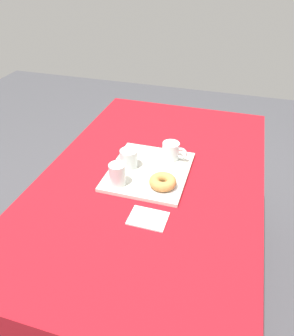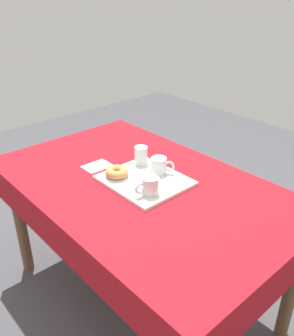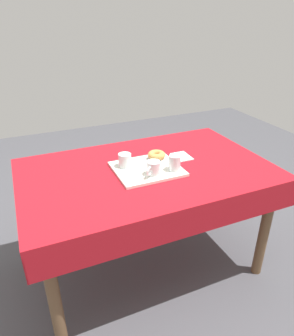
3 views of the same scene
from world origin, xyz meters
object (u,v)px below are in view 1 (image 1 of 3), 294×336
Objects in this scene: tea_mug_left at (129,159)px; tea_mug_right at (171,151)px; dining_table at (152,190)px; paper_napkin at (148,218)px; donut_plate_left at (163,186)px; serving_tray at (149,171)px; sugar_donut_left at (163,182)px; water_glass_near at (117,175)px.

tea_mug_right is at bearing -55.58° from tea_mug_left.
dining_table is at bearing -94.53° from tea_mug_left.
donut_plate_left is at bearing -2.57° from paper_napkin.
donut_plate_left is (-0.10, -0.09, 0.01)m from serving_tray.
donut_plate_left is at bearing -139.70° from serving_tray.
sugar_donut_left is (0.00, 0.00, 0.02)m from donut_plate_left.
serving_tray is 4.12× the size of water_glass_near.
tea_mug_left reaches higher than paper_napkin.
donut_plate_left is (-0.10, -0.07, 0.11)m from dining_table.
serving_tray is 3.50× the size of sugar_donut_left.
sugar_donut_left is at bearing -143.90° from dining_table.
donut_plate_left is at bearing -80.38° from water_glass_near.
tea_mug_right is at bearing 4.41° from sugar_donut_left.
sugar_donut_left is 0.18m from paper_napkin.
water_glass_near is 0.18m from sugar_donut_left.
donut_plate_left is at bearing -175.59° from tea_mug_right.
serving_tray is at bearing -90.71° from tea_mug_left.
water_glass_near is at bearing -180.00° from tea_mug_left.
donut_plate_left is 0.84× the size of paper_napkin.
tea_mug_right is 0.22m from sugar_donut_left.
paper_napkin reaches higher than dining_table.
tea_mug_left is 0.90× the size of tea_mug_right.
serving_tray is 0.14m from tea_mug_right.
dining_table is 16.04× the size of water_glass_near.
tea_mug_left is at bearing 31.52° from paper_napkin.
dining_table is 0.22m from water_glass_near.
dining_table is 10.82× the size of paper_napkin.
tea_mug_right reaches higher than donut_plate_left.
water_glass_near is at bearing 138.60° from dining_table.
tea_mug_left is 0.21m from sugar_donut_left.
tea_mug_left is (0.01, 0.11, 0.14)m from dining_table.
tea_mug_left reaches higher than dining_table.
dining_table is at bearing 36.10° from donut_plate_left.
water_glass_near is 0.85× the size of sugar_donut_left.
tea_mug_left is 1.13× the size of water_glass_near.
serving_tray is 0.14m from donut_plate_left.
tea_mug_right is at bearing 4.41° from donut_plate_left.
tea_mug_left is at bearing 0.00° from water_glass_near.
serving_tray is at bearing -34.91° from water_glass_near.
serving_tray is at bearing 66.76° from dining_table.
tea_mug_left reaches higher than sugar_donut_left.
paper_napkin is (-0.39, -0.01, -0.05)m from tea_mug_right.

